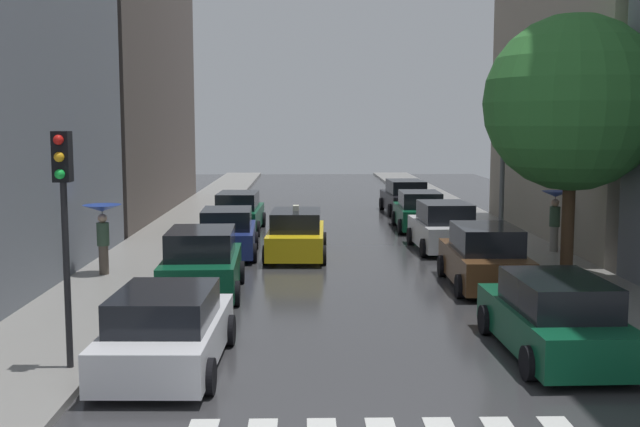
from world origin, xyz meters
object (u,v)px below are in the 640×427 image
parked_car_right_nearest (554,318)px  parked_car_right_fourth (419,212)px  parked_car_right_fifth (405,198)px  parked_car_right_third (444,228)px  traffic_light_left_corner (63,197)px  lamp_post_right (503,144)px  pedestrian_foreground (555,209)px  pedestrian_by_kerb (103,222)px  street_tree_right (572,103)px  parked_car_left_nearest (167,331)px  parked_car_left_second (202,264)px  parked_car_left_third (227,234)px  parked_car_left_fourth (239,213)px  parked_car_right_second (484,258)px  taxi_midroad (296,235)px

parked_car_right_nearest → parked_car_right_fourth: bearing=-1.4°
parked_car_right_fourth → parked_car_right_fifth: 6.15m
parked_car_right_third → traffic_light_left_corner: bearing=143.9°
parked_car_right_nearest → lamp_post_right: 11.74m
pedestrian_foreground → pedestrian_by_kerb: (-14.56, -3.72, 0.05)m
parked_car_right_third → traffic_light_left_corner: size_ratio=0.99×
street_tree_right → lamp_post_right: (-0.81, 4.29, -1.25)m
parked_car_right_fifth → pedestrian_by_kerb: bearing=143.8°
parked_car_left_nearest → parked_car_left_second: parked_car_left_second is taller
parked_car_left_third → traffic_light_left_corner: 13.02m
parked_car_left_fourth → parked_car_right_third: (7.80, -5.00, 0.03)m
parked_car_right_second → pedestrian_by_kerb: size_ratio=2.17×
parked_car_left_third → traffic_light_left_corner: size_ratio=0.98×
parked_car_left_third → pedestrian_foreground: bearing=-93.2°
street_tree_right → lamp_post_right: size_ratio=1.16×
parked_car_left_nearest → parked_car_right_nearest: size_ratio=0.96×
parked_car_left_third → parked_car_right_fifth: parked_car_right_fifth is taller
parked_car_right_second → parked_car_left_second: bearing=96.8°
parked_car_right_second → lamp_post_right: size_ratio=0.70×
lamp_post_right → parked_car_left_second: bearing=-149.6°
parked_car_right_second → taxi_midroad: (-5.32, 4.96, -0.05)m
taxi_midroad → pedestrian_by_kerb: (-5.64, -3.64, 0.92)m
parked_car_right_third → parked_car_right_fourth: (-0.07, 5.42, -0.04)m
parked_car_left_second → pedestrian_foreground: 12.83m
street_tree_right → parked_car_right_nearest: bearing=-110.6°
parked_car_right_fourth → pedestrian_by_kerb: bearing=134.6°
traffic_light_left_corner → street_tree_right: bearing=33.8°
parked_car_right_fourth → pedestrian_by_kerb: (-10.86, -10.32, 0.91)m
parked_car_left_second → pedestrian_by_kerb: 3.92m
parked_car_right_third → street_tree_right: size_ratio=0.57×
pedestrian_foreground → parked_car_right_third: bearing=169.4°
parked_car_left_third → parked_car_left_second: bearing=176.9°
parked_car_left_nearest → street_tree_right: street_tree_right is taller
pedestrian_foreground → pedestrian_by_kerb: size_ratio=1.02×
lamp_post_right → pedestrian_foreground: bearing=8.8°
parked_car_left_nearest → parked_car_right_nearest: bearing=-83.5°
parked_car_right_fifth → parked_car_left_nearest: bearing=160.4°
parked_car_left_nearest → parked_car_right_third: 15.33m
parked_car_left_nearest → parked_car_right_fourth: bearing=-20.4°
pedestrian_by_kerb → traffic_light_left_corner: 9.06m
parked_car_left_fourth → pedestrian_by_kerb: pedestrian_by_kerb is taller
pedestrian_foreground → parked_car_left_fourth: bearing=159.0°
pedestrian_by_kerb → street_tree_right: (13.44, -0.87, 3.45)m
pedestrian_by_kerb → taxi_midroad: bearing=152.8°
parked_car_right_third → lamp_post_right: (1.69, -1.48, 3.07)m
pedestrian_foreground → traffic_light_left_corner: traffic_light_left_corner is taller
parked_car_left_fourth → parked_car_right_fifth: 10.28m
parked_car_right_third → parked_car_left_fourth: bearing=55.5°
parked_car_right_fourth → taxi_midroad: bearing=143.0°
parked_car_right_nearest → parked_car_left_third: bearing=31.8°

